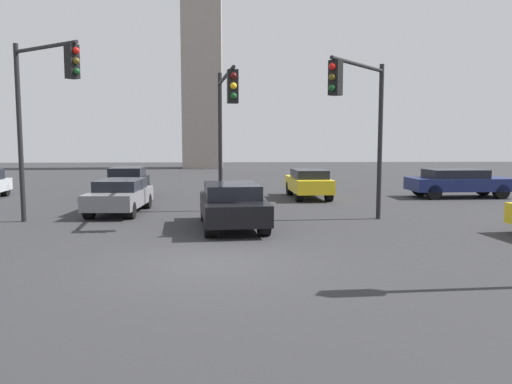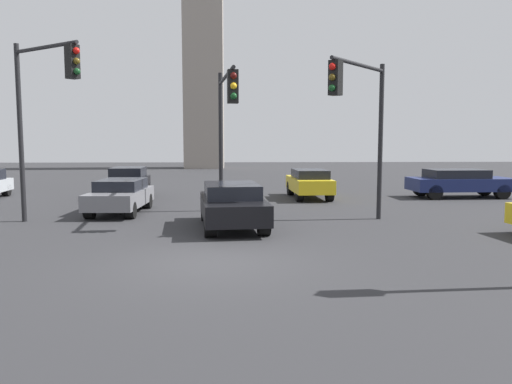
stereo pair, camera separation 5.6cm
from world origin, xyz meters
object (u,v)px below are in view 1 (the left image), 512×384
at_px(traffic_light_3, 43,95).
at_px(car_6, 120,195).
at_px(car_7, 309,183).
at_px(traffic_light_0, 360,106).
at_px(car_1, 232,204).
at_px(car_3, 458,182).
at_px(car_2, 127,182).
at_px(traffic_light_1, 226,111).

height_order(traffic_light_3, car_6, traffic_light_3).
bearing_deg(car_7, traffic_light_0, -178.79).
bearing_deg(traffic_light_3, car_1, 29.50).
relative_size(car_1, car_3, 0.93).
xyz_separation_m(traffic_light_0, car_6, (-8.31, 3.05, -3.13)).
relative_size(traffic_light_0, car_1, 1.18).
xyz_separation_m(traffic_light_3, car_2, (0.95, 7.63, -3.39)).
distance_m(traffic_light_1, car_7, 7.80).
distance_m(traffic_light_0, car_6, 9.39).
height_order(car_2, car_7, car_2).
distance_m(traffic_light_1, car_6, 5.29).
distance_m(traffic_light_0, traffic_light_3, 10.04).
bearing_deg(traffic_light_0, car_7, -136.82).
relative_size(car_6, car_7, 0.99).
xyz_separation_m(car_6, car_7, (7.83, 4.58, 0.06)).
bearing_deg(traffic_light_1, car_1, -0.04).
height_order(traffic_light_0, car_7, traffic_light_0).
relative_size(traffic_light_3, car_2, 1.48).
relative_size(traffic_light_0, car_2, 1.34).
bearing_deg(traffic_light_0, car_2, -91.86).
height_order(car_2, car_6, car_2).
bearing_deg(traffic_light_0, car_6, -70.59).
bearing_deg(car_1, car_2, -154.53).
height_order(traffic_light_1, traffic_light_3, traffic_light_3).
bearing_deg(traffic_light_0, traffic_light_1, -69.98).
distance_m(car_2, car_3, 15.84).
height_order(car_3, car_6, car_3).
xyz_separation_m(traffic_light_3, car_1, (5.96, -0.64, -3.41)).
height_order(traffic_light_1, car_2, traffic_light_1).
bearing_deg(traffic_light_3, car_6, 92.80).
distance_m(traffic_light_3, car_6, 4.70).
relative_size(traffic_light_3, car_3, 1.22).
bearing_deg(car_2, car_1, 28.40).
distance_m(car_6, car_7, 9.07).
bearing_deg(car_2, traffic_light_3, -9.92).
bearing_deg(car_2, car_7, 84.64).
distance_m(traffic_light_3, car_7, 12.46).
relative_size(traffic_light_1, car_2, 1.33).
distance_m(traffic_light_0, car_2, 12.49).
height_order(traffic_light_0, car_1, traffic_light_0).
bearing_deg(car_2, traffic_light_0, 45.73).
xyz_separation_m(traffic_light_1, traffic_light_3, (-5.74, -1.14, 0.40)).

